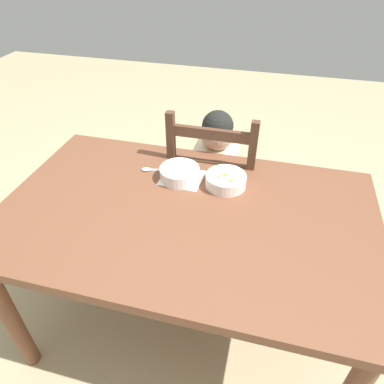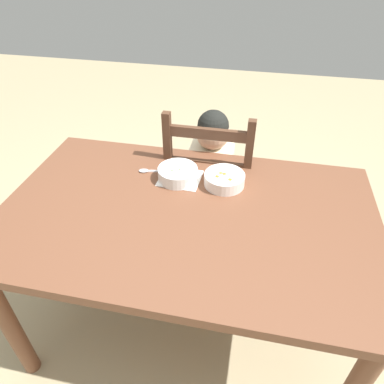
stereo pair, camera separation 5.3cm
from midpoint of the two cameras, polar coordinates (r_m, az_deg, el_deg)
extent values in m
plane|color=tan|center=(1.96, -1.50, -20.33)|extent=(8.00, 8.00, 0.00)
cube|color=brown|center=(1.38, -1.99, -3.80)|extent=(1.48, 0.91, 0.04)
cylinder|color=brown|center=(1.71, -28.64, -18.37)|extent=(0.07, 0.07, 0.72)
cylinder|color=brown|center=(2.11, -17.17, -2.22)|extent=(0.07, 0.07, 0.72)
cylinder|color=brown|center=(1.94, 20.76, -7.35)|extent=(0.07, 0.07, 0.72)
cube|color=#503221|center=(2.00, 2.39, -0.27)|extent=(0.42, 0.42, 0.02)
cube|color=#503221|center=(2.27, 7.79, -2.33)|extent=(0.04, 0.04, 0.42)
cube|color=#503221|center=(2.31, -1.59, -1.13)|extent=(0.04, 0.04, 0.42)
cube|color=#503221|center=(1.99, 6.75, -9.24)|extent=(0.04, 0.04, 0.42)
cube|color=#503221|center=(2.04, -4.00, -7.71)|extent=(0.04, 0.04, 0.42)
cube|color=#503221|center=(1.66, 8.01, 2.84)|extent=(0.04, 0.04, 0.56)
cube|color=#503221|center=(1.71, -4.73, 4.32)|extent=(0.04, 0.04, 0.56)
cube|color=#503221|center=(1.58, 1.66, 9.52)|extent=(0.36, 0.02, 0.05)
cube|color=#503221|center=(1.66, 1.56, 4.41)|extent=(0.36, 0.02, 0.05)
cube|color=beige|center=(1.88, 2.37, 3.27)|extent=(0.22, 0.14, 0.32)
sphere|color=#DAAF8F|center=(1.75, 2.57, 9.65)|extent=(0.17, 0.17, 0.17)
sphere|color=black|center=(1.74, 2.60, 10.77)|extent=(0.16, 0.16, 0.16)
cylinder|color=#3F4C72|center=(2.04, -0.03, -7.28)|extent=(0.07, 0.07, 0.44)
cylinder|color=#3F4C72|center=(2.02, 3.05, -7.72)|extent=(0.07, 0.07, 0.44)
cylinder|color=beige|center=(1.77, -2.28, 4.09)|extent=(0.06, 0.24, 0.13)
cylinder|color=beige|center=(1.74, 6.10, 3.10)|extent=(0.06, 0.24, 0.13)
cylinder|color=white|center=(1.53, -3.33, 3.01)|extent=(0.17, 0.17, 0.06)
cylinder|color=white|center=(1.54, -3.29, 2.26)|extent=(0.08, 0.08, 0.01)
cylinder|color=#459527|center=(1.52, -3.34, 3.26)|extent=(0.14, 0.14, 0.03)
sphere|color=green|center=(1.49, -2.65, 3.16)|extent=(0.01, 0.01, 0.01)
sphere|color=#49962D|center=(1.51, -3.08, 3.61)|extent=(0.01, 0.01, 0.01)
sphere|color=green|center=(1.50, -4.30, 3.37)|extent=(0.01, 0.01, 0.01)
cylinder|color=white|center=(1.49, 4.32, 2.05)|extent=(0.17, 0.17, 0.05)
cylinder|color=white|center=(1.51, 4.28, 1.33)|extent=(0.08, 0.08, 0.01)
cylinder|color=orange|center=(1.49, 4.34, 2.30)|extent=(0.14, 0.14, 0.03)
cube|color=orange|center=(1.48, 4.30, 2.84)|extent=(0.02, 0.02, 0.01)
cube|color=orange|center=(1.45, 5.19, 1.90)|extent=(0.02, 0.02, 0.01)
cube|color=orange|center=(1.49, 3.70, 2.98)|extent=(0.02, 0.02, 0.01)
cube|color=orange|center=(1.47, 3.10, 2.42)|extent=(0.02, 0.02, 0.01)
cube|color=silver|center=(1.60, -6.46, 3.42)|extent=(0.10, 0.03, 0.00)
ellipsoid|color=silver|center=(1.60, -8.86, 3.47)|extent=(0.05, 0.04, 0.01)
cube|color=white|center=(1.54, -2.94, 2.27)|extent=(0.19, 0.17, 0.00)
camera|label=1|loc=(0.03, 88.91, 0.84)|focal=32.57mm
camera|label=2|loc=(0.03, -91.09, -0.84)|focal=32.57mm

